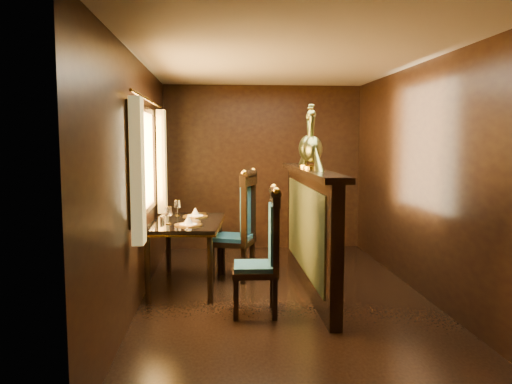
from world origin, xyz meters
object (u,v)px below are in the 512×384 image
at_px(chair_left, 267,248).
at_px(peacock_right, 308,137).
at_px(dining_table, 187,227).
at_px(chair_right, 242,222).
at_px(peacock_left, 313,138).

bearing_deg(chair_left, peacock_right, 61.03).
bearing_deg(dining_table, chair_right, 27.20).
xyz_separation_m(dining_table, peacock_left, (1.38, -0.32, 1.01)).
height_order(dining_table, peacock_left, peacock_left).
height_order(chair_right, peacock_right, peacock_right).
height_order(chair_left, peacock_right, peacock_right).
height_order(chair_right, peacock_left, peacock_left).
relative_size(dining_table, chair_right, 1.01).
distance_m(chair_left, peacock_right, 1.50).
relative_size(dining_table, peacock_left, 2.00).
xyz_separation_m(dining_table, chair_right, (0.65, 0.26, 0.01)).
bearing_deg(dining_table, chair_left, -44.26).
distance_m(peacock_left, peacock_right, 0.27).
bearing_deg(chair_left, peacock_left, 51.38).
relative_size(chair_left, chair_right, 0.93).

